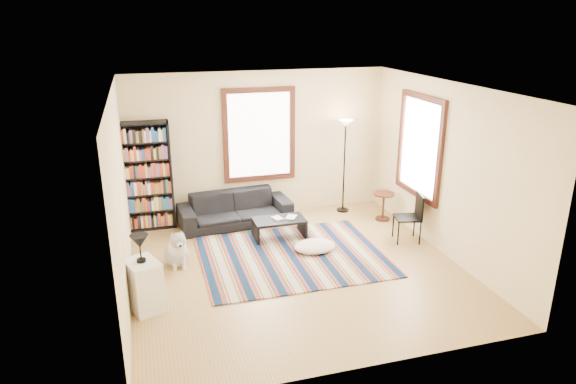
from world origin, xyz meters
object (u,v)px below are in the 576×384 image
object	(u,v)px
sofa	(235,209)
white_cabinet	(144,285)
bookshelf	(147,176)
folding_chair	(407,218)
side_table	(383,206)
dog	(176,247)
floor_lamp	(344,167)
coffee_table	(279,228)
floor_cushion	(315,246)

from	to	relation	value
sofa	white_cabinet	distance (m)	3.11
sofa	bookshelf	xyz separation A→B (m)	(-1.54, 0.27, 0.70)
folding_chair	white_cabinet	size ratio (longest dim) A/B	1.23
side_table	dog	distance (m)	4.08
floor_lamp	side_table	world-z (taller)	floor_lamp
bookshelf	floor_lamp	bearing A→B (deg)	-2.59
white_cabinet	side_table	bearing A→B (deg)	3.13
sofa	coffee_table	size ratio (longest dim) A/B	2.31
coffee_table	floor_cushion	world-z (taller)	coffee_table
white_cabinet	sofa	bearing A→B (deg)	35.40
side_table	white_cabinet	bearing A→B (deg)	-155.63
floor_cushion	side_table	world-z (taller)	side_table
floor_lamp	folding_chair	size ratio (longest dim) A/B	2.16
coffee_table	floor_cushion	distance (m)	0.82
sofa	folding_chair	size ratio (longest dim) A/B	2.42
sofa	coffee_table	xyz separation A→B (m)	(0.63, -0.84, -0.12)
floor_lamp	folding_chair	bearing A→B (deg)	-72.80
coffee_table	side_table	xyz separation A→B (m)	(2.16, 0.28, 0.09)
coffee_table	bookshelf	bearing A→B (deg)	152.95
side_table	folding_chair	world-z (taller)	folding_chair
sofa	floor_lamp	xyz separation A→B (m)	(2.22, 0.10, 0.63)
bookshelf	side_table	bearing A→B (deg)	-10.83
floor_cushion	dog	size ratio (longest dim) A/B	1.14
side_table	white_cabinet	distance (m)	4.94
white_cabinet	coffee_table	bearing A→B (deg)	15.60
bookshelf	dog	world-z (taller)	bookshelf
floor_lamp	dog	bearing A→B (deg)	-156.32
side_table	folding_chair	bearing A→B (deg)	-92.82
folding_chair	dog	size ratio (longest dim) A/B	1.39
floor_cushion	side_table	bearing A→B (deg)	29.45
bookshelf	white_cabinet	distance (m)	2.95
sofa	dog	size ratio (longest dim) A/B	3.37
folding_chair	white_cabinet	xyz separation A→B (m)	(-4.45, -1.02, -0.08)
side_table	folding_chair	size ratio (longest dim) A/B	0.63
bookshelf	floor_cushion	size ratio (longest dim) A/B	2.82
folding_chair	dog	distance (m)	3.95
bookshelf	side_table	world-z (taller)	bookshelf
floor_lamp	folding_chair	xyz separation A→B (m)	(0.52, -1.67, -0.50)
bookshelf	coffee_table	xyz separation A→B (m)	(2.18, -1.11, -0.82)
side_table	dog	xyz separation A→B (m)	(-3.99, -0.84, 0.04)
side_table	bookshelf	bearing A→B (deg)	169.17
dog	folding_chair	bearing A→B (deg)	-10.24
bookshelf	coffee_table	world-z (taller)	bookshelf
floor_lamp	dog	world-z (taller)	floor_lamp
coffee_table	floor_cushion	bearing A→B (deg)	-58.37
white_cabinet	floor_lamp	bearing A→B (deg)	13.21
floor_lamp	white_cabinet	distance (m)	4.80
floor_cushion	sofa	bearing A→B (deg)	124.64
floor_cushion	white_cabinet	bearing A→B (deg)	-159.03
bookshelf	floor_cushion	world-z (taller)	bookshelf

